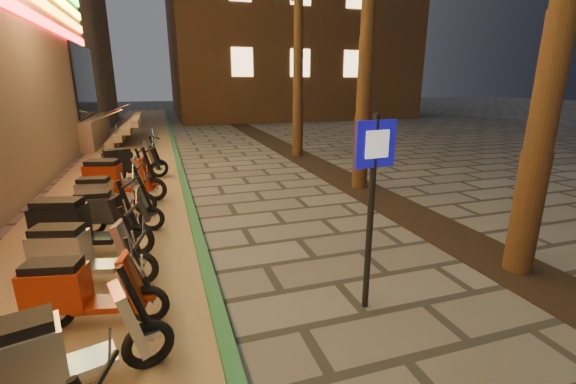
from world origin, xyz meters
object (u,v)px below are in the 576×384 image
object	(u,v)px
scooter_9	(109,210)
scooter_13	(128,163)
scooter_7	(80,253)
scooter_11	(116,178)
scooter_5	(52,353)
scooter_8	(79,225)
scooter_10	(107,194)
scooter_6	(79,290)
scooter_12	(114,173)
pedestrian_sign	(373,188)

from	to	relation	value
scooter_9	scooter_13	world-z (taller)	scooter_13
scooter_7	scooter_11	world-z (taller)	scooter_11
scooter_5	scooter_9	xyz separation A→B (m)	(0.00, 4.15, -0.03)
scooter_5	scooter_8	bearing A→B (deg)	80.14
scooter_10	scooter_13	xyz separation A→B (m)	(0.23, 3.04, 0.07)
scooter_6	scooter_13	size ratio (longest dim) A/B	0.89
scooter_6	scooter_12	distance (m)	6.13
scooter_8	scooter_11	xyz separation A→B (m)	(0.26, 3.15, 0.01)
scooter_7	scooter_9	xyz separation A→B (m)	(0.15, 1.98, -0.03)
scooter_13	scooter_7	bearing A→B (deg)	-109.02
scooter_5	scooter_11	bearing A→B (deg)	75.01
scooter_7	scooter_6	bearing A→B (deg)	-66.30
scooter_6	scooter_5	bearing A→B (deg)	-79.02
scooter_8	scooter_10	world-z (taller)	scooter_8
scooter_5	scooter_6	bearing A→B (deg)	73.92
scooter_6	scooter_12	xyz separation A→B (m)	(-0.21, 6.13, 0.01)
scooter_13	scooter_9	bearing A→B (deg)	-107.97
pedestrian_sign	scooter_9	bearing A→B (deg)	124.93
scooter_7	scooter_13	world-z (taller)	scooter_13
scooter_13	scooter_10	bearing A→B (deg)	-111.12
scooter_9	scooter_12	world-z (taller)	scooter_12
scooter_9	scooter_6	bearing A→B (deg)	-85.11
scooter_7	scooter_11	size ratio (longest dim) A/B	0.90
scooter_6	scooter_7	xyz separation A→B (m)	(-0.16, 1.03, 0.03)
pedestrian_sign	scooter_5	xyz separation A→B (m)	(-3.34, -0.50, -1.06)
pedestrian_sign	scooter_5	distance (m)	3.54
scooter_5	scooter_8	size ratio (longest dim) A/B	0.90
scooter_7	scooter_9	bearing A→B (deg)	100.60
scooter_9	scooter_7	bearing A→B (deg)	-89.61
scooter_10	scooter_8	bearing A→B (deg)	-84.74
scooter_7	scooter_12	distance (m)	5.10
scooter_6	scooter_10	size ratio (longest dim) A/B	1.00
scooter_7	scooter_12	world-z (taller)	scooter_7
scooter_13	scooter_6	bearing A→B (deg)	-107.43
scooter_9	scooter_12	size ratio (longest dim) A/B	0.97
scooter_8	scooter_12	bearing A→B (deg)	102.49
scooter_11	scooter_7	bearing A→B (deg)	-75.75
scooter_7	scooter_8	xyz separation A→B (m)	(-0.17, 1.02, 0.05)
scooter_8	scooter_10	bearing A→B (deg)	99.34
scooter_5	scooter_12	xyz separation A→B (m)	(-0.19, 7.27, -0.02)
scooter_12	scooter_13	world-z (taller)	scooter_13
pedestrian_sign	scooter_9	xyz separation A→B (m)	(-3.34, 3.65, -1.10)
scooter_10	scooter_12	size ratio (longest dim) A/B	0.98
scooter_5	scooter_9	bearing A→B (deg)	74.41
pedestrian_sign	scooter_5	bearing A→B (deg)	-179.00
scooter_12	scooter_6	bearing A→B (deg)	-76.47
scooter_6	scooter_9	size ratio (longest dim) A/B	1.01
scooter_11	scooter_13	xyz separation A→B (m)	(0.15, 1.96, -0.02)
scooter_8	scooter_13	world-z (taller)	scooter_8
scooter_5	scooter_10	bearing A→B (deg)	76.01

